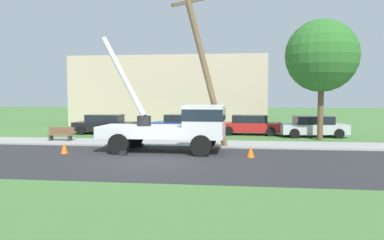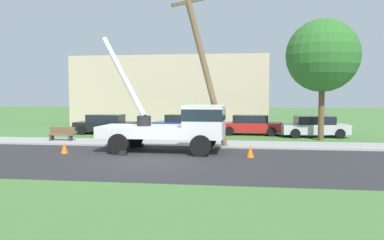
# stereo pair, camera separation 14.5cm
# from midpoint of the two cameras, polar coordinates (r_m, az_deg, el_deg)

# --- Properties ---
(ground_plane) EXTENTS (120.00, 120.00, 0.00)m
(ground_plane) POSITION_cam_midpoint_polar(r_m,az_deg,el_deg) (28.64, -0.39, -1.98)
(ground_plane) COLOR #477538
(road_asphalt) EXTENTS (80.00, 8.49, 0.01)m
(road_asphalt) POSITION_cam_midpoint_polar(r_m,az_deg,el_deg) (16.95, -6.24, -5.96)
(road_asphalt) COLOR #2B2B2D
(road_asphalt) RESTS_ON ground
(sidewalk_strip) EXTENTS (80.00, 2.86, 0.10)m
(sidewalk_strip) POSITION_cam_midpoint_polar(r_m,az_deg,el_deg) (22.43, -2.71, -3.45)
(sidewalk_strip) COLOR #9E9E99
(sidewalk_strip) RESTS_ON ground
(utility_truck) EXTENTS (6.76, 3.20, 5.98)m
(utility_truck) POSITION_cam_midpoint_polar(r_m,az_deg,el_deg) (19.18, -1.76, -0.59)
(utility_truck) COLOR silver
(utility_truck) RESTS_ON ground
(leaning_utility_pole) EXTENTS (2.96, 1.47, 8.77)m
(leaning_utility_pole) POSITION_cam_midpoint_polar(r_m,az_deg,el_deg) (20.48, 1.99, 8.34)
(leaning_utility_pole) COLOR brown
(leaning_utility_pole) RESTS_ON ground
(traffic_cone_ahead) EXTENTS (0.36, 0.36, 0.56)m
(traffic_cone_ahead) POSITION_cam_midpoint_polar(r_m,az_deg,el_deg) (17.83, 8.84, -4.61)
(traffic_cone_ahead) COLOR orange
(traffic_cone_ahead) RESTS_ON ground
(traffic_cone_behind) EXTENTS (0.36, 0.36, 0.56)m
(traffic_cone_behind) POSITION_cam_midpoint_polar(r_m,az_deg,el_deg) (19.82, -18.16, -3.91)
(traffic_cone_behind) COLOR orange
(traffic_cone_behind) RESTS_ON ground
(traffic_cone_curbside) EXTENTS (0.36, 0.36, 0.56)m
(traffic_cone_curbside) POSITION_cam_midpoint_polar(r_m,az_deg,el_deg) (20.58, 3.02, -3.45)
(traffic_cone_curbside) COLOR orange
(traffic_cone_curbside) RESTS_ON ground
(parked_sedan_black) EXTENTS (4.41, 2.04, 1.42)m
(parked_sedan_black) POSITION_cam_midpoint_polar(r_m,az_deg,el_deg) (28.95, -12.48, -0.60)
(parked_sedan_black) COLOR black
(parked_sedan_black) RESTS_ON ground
(parked_sedan_blue) EXTENTS (4.55, 2.28, 1.42)m
(parked_sedan_blue) POSITION_cam_midpoint_polar(r_m,az_deg,el_deg) (28.26, -1.08, -0.61)
(parked_sedan_blue) COLOR #263F99
(parked_sedan_blue) RESTS_ON ground
(parked_sedan_red) EXTENTS (4.48, 2.15, 1.42)m
(parked_sedan_red) POSITION_cam_midpoint_polar(r_m,az_deg,el_deg) (27.97, 8.82, -0.70)
(parked_sedan_red) COLOR #B21E1E
(parked_sedan_red) RESTS_ON ground
(parked_sedan_silver) EXTENTS (4.55, 2.28, 1.42)m
(parked_sedan_silver) POSITION_cam_midpoint_polar(r_m,az_deg,el_deg) (27.42, 17.76, -0.92)
(parked_sedan_silver) COLOR #B7B7BF
(parked_sedan_silver) RESTS_ON ground
(park_bench) EXTENTS (1.60, 0.45, 0.90)m
(park_bench) POSITION_cam_midpoint_polar(r_m,az_deg,el_deg) (24.64, -18.58, -2.03)
(park_bench) COLOR brown
(park_bench) RESTS_ON ground
(roadside_tree_near) EXTENTS (4.51, 4.51, 7.55)m
(roadside_tree_near) POSITION_cam_midpoint_polar(r_m,az_deg,el_deg) (25.56, 18.89, 8.96)
(roadside_tree_near) COLOR brown
(roadside_tree_near) RESTS_ON ground
(lowrise_building_backdrop) EXTENTS (18.00, 6.00, 6.40)m
(lowrise_building_backdrop) POSITION_cam_midpoint_polar(r_m,az_deg,el_deg) (37.11, -2.89, 4.26)
(lowrise_building_backdrop) COLOR #C6B293
(lowrise_building_backdrop) RESTS_ON ground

